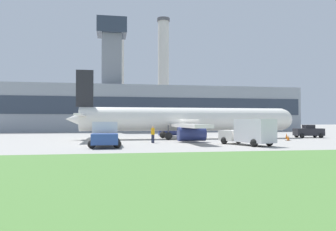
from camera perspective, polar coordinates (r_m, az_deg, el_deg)
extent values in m
plane|color=#999691|center=(41.46, 3.49, -4.12)|extent=(400.00, 400.00, 0.00)
cube|color=#8C939E|center=(75.25, -2.67, 1.09)|extent=(67.67, 10.98, 10.14)
cube|color=#2D3847|center=(69.79, -2.08, 1.68)|extent=(66.32, 0.16, 3.65)
cube|color=slate|center=(75.07, -9.80, 5.54)|extent=(4.34, 4.34, 21.70)
cube|color=#283342|center=(77.53, -9.76, 14.82)|extent=(6.51, 6.51, 3.47)
cylinder|color=beige|center=(99.51, -8.36, 6.30)|extent=(2.38, 2.38, 29.98)
cylinder|color=#4C4C51|center=(102.62, -8.34, 14.82)|extent=(2.74, 2.74, 0.71)
cylinder|color=beige|center=(103.34, -0.81, 7.06)|extent=(3.44, 3.44, 33.73)
cylinder|color=#4C4C51|center=(107.20, -0.81, 16.30)|extent=(3.96, 3.96, 1.03)
cylinder|color=white|center=(42.09, 3.13, -0.66)|extent=(26.57, 2.97, 2.97)
sphere|color=white|center=(46.95, 19.12, -0.65)|extent=(2.82, 2.82, 2.82)
cone|color=white|center=(41.13, -15.19, -0.61)|extent=(3.26, 2.82, 2.82)
cube|color=#232328|center=(41.28, -14.30, 4.59)|extent=(2.08, 0.24, 4.53)
cube|color=white|center=(37.41, -14.95, 0.11)|extent=(0.81, 7.40, 0.20)
cube|color=white|center=(44.79, -14.16, -0.09)|extent=(0.81, 7.40, 0.20)
cube|color=white|center=(35.21, 3.55, -1.78)|extent=(1.79, 12.33, 0.36)
cube|color=white|center=(48.45, -0.23, -1.60)|extent=(1.79, 12.33, 0.36)
cylinder|color=navy|center=(35.04, 4.13, -3.24)|extent=(2.95, 1.48, 1.48)
cylinder|color=navy|center=(48.78, 0.06, -2.64)|extent=(2.95, 1.48, 1.48)
cylinder|color=#59595B|center=(44.87, 13.94, -2.44)|extent=(0.20, 0.20, 1.31)
sphere|color=black|center=(44.89, 13.95, -3.27)|extent=(0.92, 0.92, 0.92)
cylinder|color=#59595B|center=(39.52, 0.07, -2.65)|extent=(0.20, 0.20, 1.31)
sphere|color=black|center=(39.54, 0.07, -3.60)|extent=(0.92, 0.92, 0.92)
cylinder|color=#59595B|center=(43.63, -0.90, -2.51)|extent=(0.20, 0.20, 1.31)
sphere|color=black|center=(43.65, -0.90, -3.37)|extent=(0.92, 0.92, 0.92)
cube|color=#232328|center=(48.89, 23.28, -2.66)|extent=(3.92, 2.35, 0.99)
cube|color=black|center=(48.88, 23.27, -1.79)|extent=(1.47, 1.46, 0.50)
sphere|color=black|center=(48.69, 25.10, -3.19)|extent=(0.64, 0.64, 0.64)
sphere|color=black|center=(50.25, 24.20, -3.13)|extent=(0.64, 0.64, 0.64)
sphere|color=black|center=(47.57, 22.32, -3.27)|extent=(0.64, 0.64, 0.64)
sphere|color=black|center=(49.17, 21.48, -3.20)|extent=(0.64, 0.64, 0.64)
cube|color=white|center=(33.07, 11.15, -3.43)|extent=(2.44, 2.58, 1.02)
cube|color=silver|center=(30.67, 14.86, -2.58)|extent=(2.89, 4.00, 2.11)
sphere|color=black|center=(33.78, 12.17, -4.18)|extent=(0.70, 0.70, 0.70)
sphere|color=black|center=(32.66, 9.76, -4.30)|extent=(0.70, 0.70, 0.70)
sphere|color=black|center=(30.69, 17.24, -4.47)|extent=(0.70, 0.70, 0.70)
sphere|color=black|center=(29.45, 14.77, -4.63)|extent=(0.70, 0.70, 0.70)
cube|color=#2D4C93|center=(27.39, -10.98, -4.06)|extent=(2.15, 1.99, 0.89)
cube|color=silver|center=(30.34, -10.89, -2.84)|extent=(2.15, 3.40, 1.87)
sphere|color=black|center=(27.30, -13.13, -4.91)|extent=(0.70, 0.70, 0.70)
sphere|color=black|center=(27.27, -8.84, -4.93)|extent=(0.70, 0.70, 0.70)
sphere|color=black|center=(31.26, -12.75, -4.43)|extent=(0.70, 0.70, 0.70)
sphere|color=black|center=(31.23, -9.00, -4.45)|extent=(0.70, 0.70, 0.70)
cylinder|color=#23283D|center=(33.88, -2.66, -4.07)|extent=(0.40, 0.40, 0.85)
cylinder|color=#F2A514|center=(33.85, -2.66, -2.78)|extent=(0.50, 0.50, 0.67)
sphere|color=tan|center=(33.84, -2.65, -2.02)|extent=(0.23, 0.23, 0.23)
cube|color=black|center=(40.47, 20.21, -4.10)|extent=(0.50, 0.50, 0.03)
cone|color=orange|center=(40.46, 20.20, -3.70)|extent=(0.36, 0.36, 0.60)
cube|color=black|center=(44.12, 19.95, -3.85)|extent=(0.46, 0.46, 0.03)
cone|color=orange|center=(44.10, 19.95, -3.39)|extent=(0.33, 0.33, 0.75)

